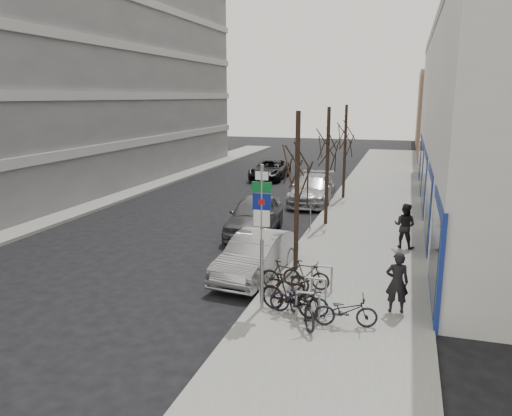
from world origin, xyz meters
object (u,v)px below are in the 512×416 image
Objects in this scene: bike_mid_inner at (285,276)px; parked_car_back at (312,189)px; meter_back at (329,192)px; bike_near_left at (302,300)px; parked_car_front at (256,256)px; pedestrian_far at (405,225)px; bike_far_curb at (346,308)px; tree_mid at (328,138)px; meter_front at (280,250)px; pedestrian_near at (397,282)px; bike_near_right at (290,294)px; meter_mid at (310,214)px; bike_far_inner at (306,274)px; lane_car at (270,170)px; parked_car_mid at (255,215)px; bike_rack at (315,288)px; tree_far at (346,130)px; highway_sign_pole at (262,228)px; bike_mid_curb at (299,296)px; tree_near at (298,154)px.

bike_mid_inner is 0.29× the size of parked_car_back.
bike_near_left is (1.49, -14.54, -0.18)m from meter_back.
pedestrian_far is (4.73, 4.36, 0.32)m from parked_car_front.
tree_mid is at bearing 1.34° from bike_far_curb.
parked_car_back is (-1.13, 12.08, -0.13)m from meter_front.
pedestrian_near is at bearing -72.52° from parked_car_back.
meter_front is at bearing 24.47° from parked_car_front.
pedestrian_near is (4.98, -14.27, 0.22)m from parked_car_back.
bike_far_curb is at bearing -83.45° from bike_near_right.
bike_mid_inner is at bearing 77.69° from pedestrian_far.
meter_mid is 0.85× the size of bike_far_inner.
bike_near_left is (1.49, -3.54, -0.18)m from meter_front.
lane_car is at bearing 112.02° from meter_mid.
bike_rack is at bearing -65.62° from parked_car_mid.
tree_mid is 6.50m from tree_far.
meter_mid reaches higher than lane_car.
bike_near_left is at bearing -69.90° from parked_car_mid.
meter_front is (-0.25, 3.01, -1.54)m from highway_sign_pole.
lane_car is at bearing 76.15° from bike_near_left.
pedestrian_near is at bearing -53.10° from parked_car_mid.
parked_car_front is at bearing -99.40° from tree_mid.
bike_mid_curb reaches higher than bike_far_curb.
meter_front and meter_mid have the same top height.
tree_near is 12.15m from parked_car_back.
tree_near reaches higher than bike_far_inner.
bike_mid_inner is 1.93m from parked_car_front.
bike_far_inner is 0.84× the size of pedestrian_far.
bike_far_inner is at bearing 22.68° from bike_far_curb.
lane_car is at bearing 20.66° from bike_mid_curb.
pedestrian_near is at bearing -29.55° from meter_front.
pedestrian_far is (3.98, -1.38, 0.13)m from meter_mid.
parked_car_back reaches higher than bike_rack.
tree_near is at bearing 26.87° from bike_far_inner.
highway_sign_pole reaches higher than bike_mid_curb.
bike_far_curb is 4.68m from parked_car_front.
highway_sign_pole is 15.25m from parked_car_back.
tree_near reaches higher than pedestrian_far.
tree_mid is 10.70m from bike_mid_curb.
meter_front is at bearing 124.51° from bike_rack.
highway_sign_pole is 16.59m from tree_far.
tree_near is 1.12× the size of parked_car_mid.
bike_near_right is 8.73m from parked_car_mid.
tree_far is at bearing 67.55° from parked_car_mid.
tree_near reaches higher than pedestrian_near.
pedestrian_far reaches higher than meter_front.
meter_mid is 0.74× the size of pedestrian_near.
tree_near and tree_mid have the same top height.
highway_sign_pole reaches higher than bike_near_right.
bike_near_left is 15.84m from parked_car_back.
parked_car_mid is (-3.45, 8.02, 0.12)m from bike_near_right.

